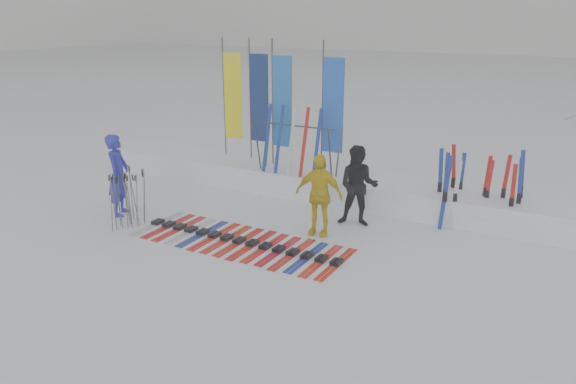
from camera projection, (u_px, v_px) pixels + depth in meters
The scene contains 10 objects.
ground at pixel (236, 266), 10.23m from camera, with size 120.00×120.00×0.00m, color white.
snow_bank at pixel (340, 186), 13.97m from camera, with size 14.00×1.60×0.60m, color white.
person_blue at pixel (118, 175), 12.59m from camera, with size 0.68×0.45×1.86m, color #1E22B2.
person_black at pixel (358, 186), 11.96m from camera, with size 0.85×0.67×1.76m, color black.
person_yellow at pixel (319, 195), 11.46m from camera, with size 1.00×0.42×1.71m, color yellow.
ski_row at pixel (239, 241), 11.27m from camera, with size 4.45×1.68×0.07m.
pole_cluster at pixel (127, 200), 11.99m from camera, with size 0.62×0.81×1.25m.
feather_flags at pixel (274, 101), 14.49m from camera, with size 3.66×0.27×3.20m.
ski_rack at pixel (298, 142), 13.76m from camera, with size 2.04×0.80×1.23m.
upright_skis at pixel (477, 189), 12.07m from camera, with size 1.74×1.14×1.65m.
Camera 1 is at (5.38, -7.69, 4.39)m, focal length 35.00 mm.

